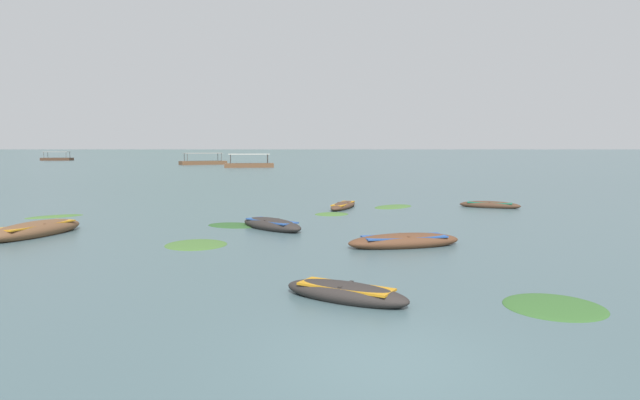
# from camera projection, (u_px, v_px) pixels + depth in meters

# --- Properties ---
(ground_plane) EXTENTS (6000.00, 6000.00, 0.00)m
(ground_plane) POSITION_uv_depth(u_px,v_px,m) (238.00, 149.00, 1484.00)
(ground_plane) COLOR #476066
(mountain_2) EXTENTS (1740.79, 1740.79, 509.47)m
(mountain_2) POSITION_uv_depth(u_px,v_px,m) (201.00, 87.00, 2237.56)
(mountain_2) COLOR #56665B
(mountain_2) RESTS_ON ground
(rowboat_0) EXTENTS (3.23, 4.49, 0.71)m
(rowboat_0) POSITION_uv_depth(u_px,v_px,m) (36.00, 230.00, 20.93)
(rowboat_0) COLOR brown
(rowboat_0) RESTS_ON ground
(rowboat_1) EXTENTS (4.15, 1.56, 0.58)m
(rowboat_1) POSITION_uv_depth(u_px,v_px,m) (404.00, 241.00, 18.64)
(rowboat_1) COLOR brown
(rowboat_1) RESTS_ON ground
(rowboat_2) EXTENTS (2.58, 3.85, 0.44)m
(rowboat_2) POSITION_uv_depth(u_px,v_px,m) (343.00, 206.00, 30.46)
(rowboat_2) COLOR #4C3323
(rowboat_2) RESTS_ON ground
(rowboat_3) EXTENTS (3.29, 2.47, 0.48)m
(rowboat_3) POSITION_uv_depth(u_px,v_px,m) (490.00, 205.00, 30.67)
(rowboat_3) COLOR #4C3323
(rowboat_3) RESTS_ON ground
(rowboat_4) EXTENTS (2.97, 2.65, 0.51)m
(rowboat_4) POSITION_uv_depth(u_px,v_px,m) (346.00, 293.00, 12.10)
(rowboat_4) COLOR #2D2826
(rowboat_4) RESTS_ON ground
(rowboat_6) EXTENTS (2.99, 3.58, 0.58)m
(rowboat_6) POSITION_uv_depth(u_px,v_px,m) (272.00, 225.00, 22.64)
(rowboat_6) COLOR #2D2826
(rowboat_6) RESTS_ON ground
(ferry_0) EXTENTS (9.71, 6.09, 2.54)m
(ferry_0) POSITION_uv_depth(u_px,v_px,m) (203.00, 162.00, 108.62)
(ferry_0) COLOR brown
(ferry_0) RESTS_ON ground
(ferry_1) EXTENTS (7.96, 3.93, 2.54)m
(ferry_1) POSITION_uv_depth(u_px,v_px,m) (57.00, 159.00, 142.94)
(ferry_1) COLOR #4C3323
(ferry_1) RESTS_ON ground
(ferry_2) EXTENTS (8.43, 2.92, 2.54)m
(ferry_2) POSITION_uv_depth(u_px,v_px,m) (249.00, 165.00, 92.82)
(ferry_2) COLOR brown
(ferry_2) RESTS_ON ground
(weed_patch_0) EXTENTS (2.07, 1.90, 0.14)m
(weed_patch_0) POSITION_uv_depth(u_px,v_px,m) (332.00, 214.00, 27.63)
(weed_patch_0) COLOR #477033
(weed_patch_0) RESTS_ON ground
(weed_patch_1) EXTENTS (2.89, 2.90, 0.14)m
(weed_patch_1) POSITION_uv_depth(u_px,v_px,m) (554.00, 307.00, 11.58)
(weed_patch_1) COLOR #38662D
(weed_patch_1) RESTS_ON ground
(weed_patch_3) EXTENTS (3.31, 3.16, 0.14)m
(weed_patch_3) POSITION_uv_depth(u_px,v_px,m) (393.00, 207.00, 31.10)
(weed_patch_3) COLOR #477033
(weed_patch_3) RESTS_ON ground
(weed_patch_4) EXTENTS (2.86, 2.16, 0.14)m
(weed_patch_4) POSITION_uv_depth(u_px,v_px,m) (54.00, 217.00, 26.64)
(weed_patch_4) COLOR #477033
(weed_patch_4) RESTS_ON ground
(weed_patch_5) EXTENTS (2.95, 2.66, 0.14)m
(weed_patch_5) POSITION_uv_depth(u_px,v_px,m) (234.00, 226.00, 23.65)
(weed_patch_5) COLOR #2D5628
(weed_patch_5) RESTS_ON ground
(weed_patch_6) EXTENTS (2.30, 2.40, 0.14)m
(weed_patch_6) POSITION_uv_depth(u_px,v_px,m) (196.00, 245.00, 18.96)
(weed_patch_6) COLOR #477033
(weed_patch_6) RESTS_ON ground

